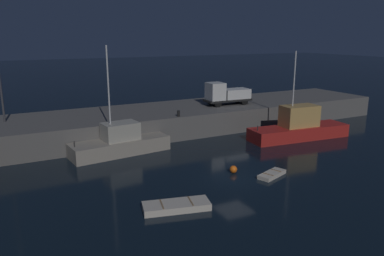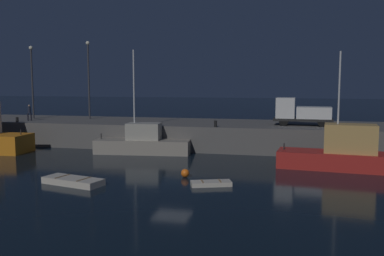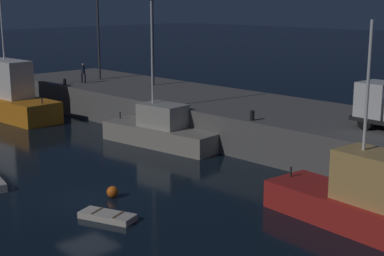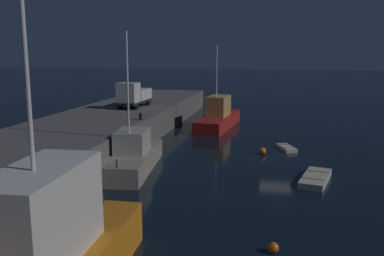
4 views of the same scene
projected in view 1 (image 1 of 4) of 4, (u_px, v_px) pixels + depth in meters
The scene contains 9 objects.
ground_plane at pixel (234, 179), 28.02m from camera, with size 320.00×320.00×0.00m, color black.
pier_quay at pixel (154, 121), 41.46m from camera, with size 57.75×9.61×2.48m.
fishing_trawler_red at pixel (299, 127), 38.82m from camera, with size 11.03×3.84×8.97m.
fishing_boat_white at pixel (120, 143), 33.90m from camera, with size 9.14×3.78×9.66m.
dinghy_orange_near at pixel (176, 206), 23.11m from camera, with size 4.36×2.43×0.47m.
rowboat_white_mid at pixel (272, 174), 28.57m from camera, with size 2.79×1.83×0.33m.
mooring_buoy_mid at pixel (233, 169), 29.21m from camera, with size 0.59×0.59×0.59m, color orange.
utility_truck at pixel (226, 94), 43.96m from camera, with size 5.67×2.26×2.69m.
bollard_central at pixel (178, 114), 37.81m from camera, with size 0.28×0.28×0.61m, color black.
Camera 1 is at (-14.97, -21.85, 10.42)m, focal length 35.12 mm.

